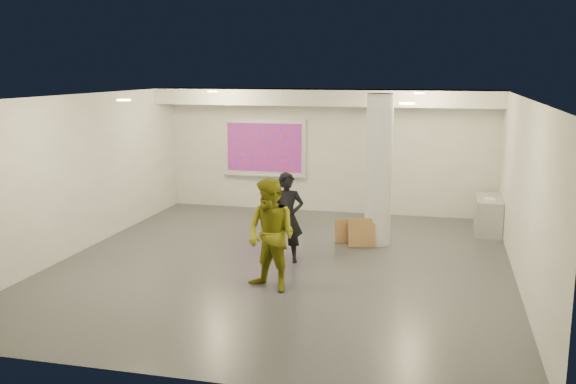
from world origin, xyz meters
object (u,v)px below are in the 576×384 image
(column, at_px, (379,170))
(woman, at_px, (287,218))
(credenza, at_px, (488,215))
(projection_screen, at_px, (264,148))
(man, at_px, (271,235))

(column, bearing_deg, woman, -131.85)
(column, distance_m, credenza, 2.90)
(projection_screen, xyz_separation_m, credenza, (5.32, -1.16, -1.15))
(projection_screen, distance_m, man, 6.11)
(credenza, xyz_separation_m, man, (-3.56, -4.66, 0.52))
(credenza, bearing_deg, man, -127.13)
(woman, bearing_deg, credenza, 28.03)
(column, xyz_separation_m, credenza, (2.22, 1.49, -1.12))
(man, bearing_deg, column, 90.15)
(credenza, bearing_deg, projection_screen, 167.94)
(column, bearing_deg, credenza, 33.90)
(column, distance_m, man, 3.49)
(projection_screen, relative_size, woman, 1.28)
(credenza, distance_m, woman, 4.85)
(column, xyz_separation_m, projection_screen, (-3.10, 2.65, 0.03))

